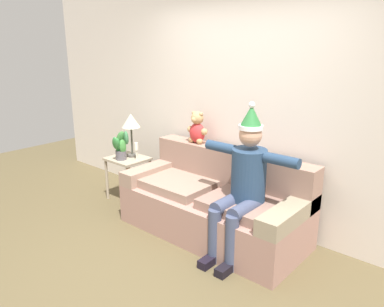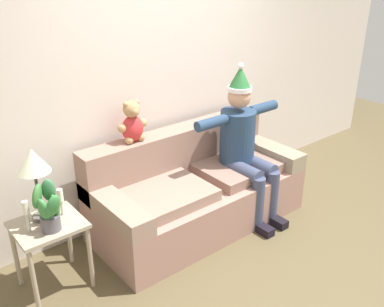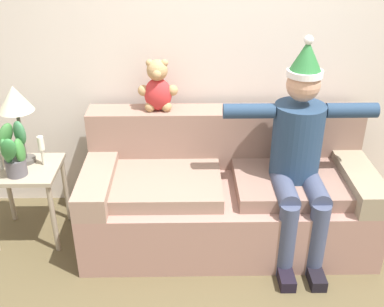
# 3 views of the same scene
# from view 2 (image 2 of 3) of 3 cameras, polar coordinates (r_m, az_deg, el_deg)

# --- Properties ---
(ground_plane) EXTENTS (10.00, 10.00, 0.00)m
(ground_plane) POSITION_cam_2_polar(r_m,az_deg,el_deg) (3.77, 10.77, -15.26)
(ground_plane) COLOR brown
(back_wall) EXTENTS (7.00, 0.10, 2.70)m
(back_wall) POSITION_cam_2_polar(r_m,az_deg,el_deg) (4.19, -4.15, 10.08)
(back_wall) COLOR silver
(back_wall) RESTS_ON ground_plane
(couch) EXTENTS (2.04, 0.91, 0.89)m
(couch) POSITION_cam_2_polar(r_m,az_deg,el_deg) (4.17, 0.48, -4.84)
(couch) COLOR #9F7669
(couch) RESTS_ON ground_plane
(person_seated) EXTENTS (1.02, 0.77, 1.52)m
(person_seated) POSITION_cam_2_polar(r_m,az_deg,el_deg) (4.16, 6.92, 1.43)
(person_seated) COLOR navy
(person_seated) RESTS_ON ground_plane
(teddy_bear) EXTENTS (0.29, 0.17, 0.38)m
(teddy_bear) POSITION_cam_2_polar(r_m,az_deg,el_deg) (3.81, -7.87, 3.97)
(teddy_bear) COLOR red
(teddy_bear) RESTS_ON couch
(side_table) EXTENTS (0.50, 0.45, 0.58)m
(side_table) POSITION_cam_2_polar(r_m,az_deg,el_deg) (3.48, -18.34, -10.14)
(side_table) COLOR tan
(side_table) RESTS_ON ground_plane
(table_lamp) EXTENTS (0.24, 0.24, 0.58)m
(table_lamp) POSITION_cam_2_polar(r_m,az_deg,el_deg) (3.29, -20.24, -1.34)
(table_lamp) COLOR #504D47
(table_lamp) RESTS_ON side_table
(potted_plant) EXTENTS (0.23, 0.26, 0.38)m
(potted_plant) POSITION_cam_2_polar(r_m,az_deg,el_deg) (3.26, -18.43, -6.84)
(potted_plant) COLOR #59555C
(potted_plant) RESTS_ON side_table
(candle_tall) EXTENTS (0.04, 0.04, 0.25)m
(candle_tall) POSITION_cam_2_polar(r_m,az_deg,el_deg) (3.30, -21.05, -7.26)
(candle_tall) COLOR beige
(candle_tall) RESTS_ON side_table
(candle_short) EXTENTS (0.04, 0.04, 0.22)m
(candle_short) POSITION_cam_2_polar(r_m,az_deg,el_deg) (3.43, -16.97, -5.71)
(candle_short) COLOR beige
(candle_short) RESTS_ON side_table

